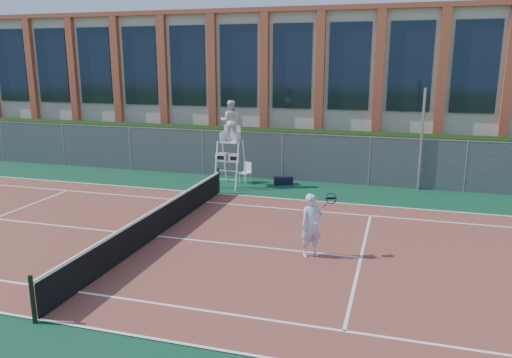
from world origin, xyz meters
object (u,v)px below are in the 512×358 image
(umpire_chair, at_px, (230,123))
(steel_pole, at_px, (421,140))
(plastic_chair, at_px, (246,171))
(tennis_player, at_px, (312,225))

(umpire_chair, bearing_deg, steel_pole, 11.54)
(steel_pole, bearing_deg, plastic_chair, -173.19)
(steel_pole, relative_size, umpire_chair, 1.14)
(steel_pole, relative_size, plastic_chair, 4.60)
(steel_pole, xyz_separation_m, plastic_chair, (-7.58, -0.91, -1.62))
(steel_pole, height_order, umpire_chair, steel_pole)
(umpire_chair, relative_size, plastic_chair, 4.05)
(steel_pole, distance_m, plastic_chair, 7.81)
(steel_pole, bearing_deg, tennis_player, -109.25)
(steel_pole, bearing_deg, umpire_chair, -168.46)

